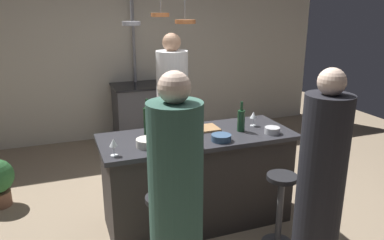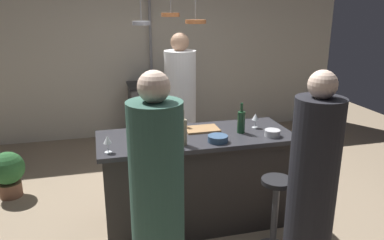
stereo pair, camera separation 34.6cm
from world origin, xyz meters
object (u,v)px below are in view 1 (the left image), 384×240
Objects in this scene: bar_stool_right at (280,207)px; cutting_board at (202,129)px; wine_bottle_amber at (158,127)px; mixing_bowl_steel at (272,130)px; pepper_mill at (181,118)px; wine_glass_near_right_guest at (113,143)px; wine_glass_near_left_guest at (253,116)px; guest_right at (320,185)px; wine_bottle_white at (188,132)px; wine_bottle_green at (241,120)px; mixing_bowl_ceramic at (147,143)px; wine_bottle_dark at (173,132)px; guest_left at (176,207)px; wine_bottle_red at (147,120)px; bar_stool_left at (163,232)px; chef at (173,113)px; stove_range at (140,113)px; mixing_bowl_blue at (221,138)px.

cutting_board is (-0.43, 0.75, 0.53)m from bar_stool_right.
mixing_bowl_steel is (1.05, -0.17, -0.10)m from wine_bottle_amber.
pepper_mill is 0.87m from wine_glass_near_right_guest.
wine_glass_near_left_guest is (1.00, 0.10, -0.02)m from wine_bottle_amber.
wine_bottle_white is (-0.77, 0.79, 0.26)m from guest_right.
wine_bottle_green is 0.94m from mixing_bowl_ceramic.
wine_bottle_amber is (-0.09, 0.14, 0.01)m from wine_bottle_dark.
wine_bottle_dark is 0.17m from wine_bottle_amber.
wine_bottle_red is at bearing 84.98° from guest_left.
wine_bottle_white is at bearing -179.16° from mixing_bowl_steel.
bar_stool_right is at bearing -54.83° from pepper_mill.
wine_bottle_dark is (-0.38, -0.30, 0.11)m from cutting_board.
wine_glass_near_right_guest is at bearing -160.33° from mixing_bowl_ceramic.
wine_glass_near_left_guest is at bearing -7.01° from wine_bottle_red.
wine_glass_near_left_guest is 1.14m from mixing_bowl_ceramic.
bar_stool_left is 2.25× the size of wine_bottle_dark.
bar_stool_left is at bearing -96.94° from wine_bottle_red.
chef is at bearing 59.48° from wine_bottle_red.
wine_bottle_white is (0.35, 0.75, 0.24)m from guest_left.
guest_left is at bearing -69.07° from wine_glass_near_right_guest.
pepper_mill is 0.64× the size of wine_bottle_amber.
wine_bottle_white is at bearing 49.19° from bar_stool_left.
pepper_mill reaches higher than mixing_bowl_steel.
mixing_bowl_ceramic is (-0.93, -0.09, -0.07)m from wine_bottle_green.
cutting_board is 2.26× the size of mixing_bowl_steel.
wine_bottle_green is (0.85, -0.23, -0.02)m from wine_bottle_red.
mixing_bowl_steel is at bearing -65.78° from chef.
pepper_mill reaches higher than stove_range.
mixing_bowl_ceramic is (-0.33, 0.09, -0.09)m from wine_bottle_white.
wine_bottle_dark is at bearing 159.69° from wine_bottle_white.
stove_range is 4.76× the size of mixing_bowl_ceramic.
stove_range is 2.38m from wine_bottle_red.
guest_left is 5.86× the size of wine_bottle_green.
wine_glass_near_right_guest is at bearing -146.33° from pepper_mill.
guest_right is (0.60, -3.45, 0.32)m from stove_range.
mixing_bowl_ceramic is 0.65m from mixing_bowl_blue.
mixing_bowl_ceramic is at bearing -143.17° from wine_bottle_amber.
wine_bottle_dark is 1.71× the size of mixing_bowl_blue.
stove_range is at bearing 92.95° from mixing_bowl_blue.
wine_bottle_amber is at bearing -160.95° from cutting_board.
mixing_bowl_steel is at bearing -31.01° from pepper_mill.
wine_bottle_green is (0.42, -2.49, 0.56)m from stove_range.
wine_bottle_dark reaches higher than mixing_bowl_ceramic.
mixing_bowl_blue is (0.56, -0.41, -0.10)m from wine_bottle_red.
guest_right is 8.80× the size of mixing_bowl_ceramic.
guest_left is at bearing -91.14° from mixing_bowl_ceramic.
mixing_bowl_steel is (0.84, 0.01, -0.09)m from wine_bottle_white.
wine_glass_near_right_guest is (-0.42, -0.20, -0.02)m from wine_bottle_amber.
cutting_board is 0.96× the size of wine_bottle_red.
stove_range is 2.86m from wine_glass_near_right_guest.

